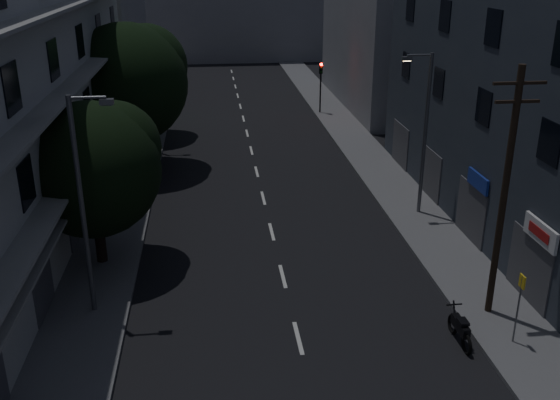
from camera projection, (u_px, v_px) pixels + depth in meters
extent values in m
plane|color=black|center=(256.00, 169.00, 38.70)|extent=(160.00, 160.00, 0.00)
cube|color=#565659|center=(133.00, 172.00, 37.87)|extent=(3.00, 90.00, 0.15)
cube|color=#565659|center=(374.00, 164.00, 39.48)|extent=(3.00, 90.00, 0.15)
cube|color=beige|center=(298.00, 338.00, 21.59)|extent=(0.15, 2.00, 0.01)
cube|color=beige|center=(283.00, 276.00, 25.75)|extent=(0.15, 2.00, 0.01)
cube|color=beige|center=(272.00, 232.00, 29.91)|extent=(0.15, 2.00, 0.01)
cube|color=beige|center=(263.00, 198.00, 34.08)|extent=(0.15, 2.00, 0.01)
cube|color=beige|center=(257.00, 172.00, 38.24)|extent=(0.15, 2.00, 0.01)
cube|color=beige|center=(251.00, 150.00, 42.40)|extent=(0.15, 2.00, 0.01)
cube|color=beige|center=(247.00, 133.00, 46.56)|extent=(0.15, 2.00, 0.01)
cube|color=beige|center=(243.00, 119.00, 50.72)|extent=(0.15, 2.00, 0.01)
cube|color=beige|center=(240.00, 106.00, 54.88)|extent=(0.15, 2.00, 0.01)
cube|color=beige|center=(238.00, 96.00, 59.05)|extent=(0.15, 2.00, 0.01)
cube|color=beige|center=(235.00, 86.00, 63.21)|extent=(0.15, 2.00, 0.01)
cube|color=beige|center=(233.00, 78.00, 67.37)|extent=(0.15, 2.00, 0.01)
cube|color=beige|center=(232.00, 71.00, 71.53)|extent=(0.15, 2.00, 0.01)
cube|color=#ABABA6|center=(4.00, 82.00, 28.39)|extent=(6.00, 36.00, 14.00)
cube|color=black|center=(40.00, 267.00, 22.21)|extent=(0.06, 1.60, 1.60)
cube|color=black|center=(72.00, 205.00, 27.76)|extent=(0.06, 1.60, 1.60)
cube|color=black|center=(94.00, 163.00, 33.31)|extent=(0.06, 1.60, 1.60)
cube|color=black|center=(110.00, 134.00, 38.86)|extent=(0.06, 1.60, 1.60)
cube|color=black|center=(121.00, 112.00, 44.41)|extent=(0.06, 1.60, 1.60)
cube|color=black|center=(26.00, 183.00, 21.05)|extent=(0.06, 1.60, 1.60)
cube|color=black|center=(63.00, 135.00, 26.60)|extent=(0.06, 1.60, 1.60)
cube|color=black|center=(87.00, 104.00, 32.14)|extent=(0.06, 1.60, 1.60)
cube|color=black|center=(104.00, 83.00, 37.69)|extent=(0.06, 1.60, 1.60)
cube|color=black|center=(117.00, 66.00, 43.24)|extent=(0.06, 1.60, 1.60)
cube|color=black|center=(12.00, 88.00, 19.88)|extent=(0.06, 1.60, 1.60)
cube|color=black|center=(53.00, 60.00, 25.43)|extent=(0.06, 1.60, 1.60)
cube|color=black|center=(80.00, 41.00, 30.98)|extent=(0.06, 1.60, 1.60)
cube|color=black|center=(99.00, 28.00, 36.53)|extent=(0.06, 1.60, 1.60)
cube|color=black|center=(112.00, 19.00, 42.07)|extent=(0.06, 1.60, 1.60)
cube|color=gray|center=(90.00, 143.00, 29.86)|extent=(1.00, 32.40, 0.12)
cube|color=gray|center=(82.00, 76.00, 28.69)|extent=(1.00, 32.40, 0.12)
cube|color=gray|center=(74.00, 3.00, 27.52)|extent=(1.00, 32.40, 0.12)
cube|color=gray|center=(90.00, 161.00, 30.18)|extent=(0.80, 32.40, 0.12)
cube|color=#424247|center=(42.00, 282.00, 22.43)|extent=(0.06, 2.40, 2.40)
cube|color=#424247|center=(74.00, 217.00, 27.98)|extent=(0.06, 2.40, 2.40)
cube|color=#424247|center=(95.00, 174.00, 33.53)|extent=(0.06, 2.40, 2.40)
cube|color=#424247|center=(111.00, 143.00, 39.08)|extent=(0.06, 2.40, 2.40)
cube|color=#424247|center=(122.00, 120.00, 44.63)|extent=(0.06, 2.40, 2.40)
cube|color=#2D333C|center=(542.00, 120.00, 27.80)|extent=(6.00, 28.00, 11.00)
cube|color=black|center=(550.00, 143.00, 21.64)|extent=(0.06, 1.40, 1.50)
cube|color=black|center=(484.00, 107.00, 26.73)|extent=(0.06, 1.40, 1.50)
cube|color=black|center=(439.00, 83.00, 31.81)|extent=(0.06, 1.40, 1.50)
cube|color=black|center=(406.00, 65.00, 36.90)|extent=(0.06, 1.40, 1.50)
cube|color=black|center=(493.00, 28.00, 25.52)|extent=(0.06, 1.40, 1.50)
cube|color=black|center=(445.00, 16.00, 30.61)|extent=(0.06, 1.40, 1.50)
cube|color=black|center=(411.00, 7.00, 35.69)|extent=(0.06, 1.40, 1.50)
cube|color=#424247|center=(529.00, 268.00, 23.43)|extent=(0.06, 3.00, 2.60)
cube|color=#424247|center=(471.00, 212.00, 28.51)|extent=(0.06, 3.00, 2.60)
cube|color=#424247|center=(430.00, 174.00, 33.60)|extent=(0.06, 3.00, 2.60)
cube|color=#424247|center=(400.00, 145.00, 38.69)|extent=(0.06, 3.00, 2.60)
cube|color=silver|center=(541.00, 232.00, 22.34)|extent=(0.12, 2.20, 0.80)
cube|color=#B21414|center=(539.00, 233.00, 22.33)|extent=(0.02, 1.40, 0.36)
cube|color=navy|center=(478.00, 181.00, 27.42)|extent=(0.12, 2.00, 0.70)
cube|color=slate|center=(101.00, 8.00, 55.77)|extent=(6.00, 20.00, 16.00)
cube|color=slate|center=(379.00, 29.00, 53.33)|extent=(6.00, 20.00, 13.00)
cube|color=slate|center=(227.00, 19.00, 78.50)|extent=(24.00, 8.00, 10.00)
cylinder|color=black|center=(98.00, 220.00, 26.09)|extent=(0.44, 0.44, 3.74)
sphere|color=black|center=(92.00, 170.00, 25.27)|extent=(5.60, 5.60, 5.60)
sphere|color=black|center=(114.00, 148.00, 25.76)|extent=(3.92, 3.92, 3.92)
sphere|color=black|center=(70.00, 165.00, 24.53)|extent=(3.64, 3.64, 3.64)
cylinder|color=black|center=(132.00, 130.00, 37.80)|extent=(0.44, 0.44, 4.71)
sphere|color=black|center=(128.00, 84.00, 36.77)|extent=(7.09, 7.09, 7.09)
sphere|color=black|center=(146.00, 66.00, 37.38)|extent=(4.96, 4.96, 4.96)
sphere|color=black|center=(110.00, 77.00, 35.83)|extent=(4.61, 4.61, 4.61)
cylinder|color=black|center=(142.00, 108.00, 44.89)|extent=(0.44, 0.44, 3.92)
sphere|color=black|center=(140.00, 76.00, 44.03)|extent=(5.85, 5.85, 5.85)
sphere|color=black|center=(152.00, 63.00, 44.53)|extent=(4.10, 4.10, 4.10)
sphere|color=black|center=(128.00, 71.00, 43.25)|extent=(3.81, 3.81, 3.81)
cylinder|color=black|center=(320.00, 93.00, 51.62)|extent=(0.12, 0.12, 3.20)
cube|color=black|center=(321.00, 68.00, 50.87)|extent=(0.28, 0.22, 0.90)
sphere|color=#FF0C05|center=(321.00, 64.00, 50.61)|extent=(0.22, 0.22, 0.22)
sphere|color=#3F330C|center=(321.00, 68.00, 50.72)|extent=(0.22, 0.22, 0.22)
sphere|color=black|center=(321.00, 72.00, 50.83)|extent=(0.22, 0.22, 0.22)
cylinder|color=black|center=(164.00, 93.00, 51.58)|extent=(0.12, 0.12, 3.20)
cube|color=black|center=(162.00, 68.00, 50.83)|extent=(0.28, 0.22, 0.90)
sphere|color=black|center=(162.00, 65.00, 50.57)|extent=(0.22, 0.22, 0.22)
sphere|color=#3F330C|center=(162.00, 68.00, 50.68)|extent=(0.22, 0.22, 0.22)
sphere|color=#0CFF26|center=(162.00, 72.00, 50.79)|extent=(0.22, 0.22, 0.22)
cylinder|color=#585A5F|center=(82.00, 209.00, 21.61)|extent=(0.18, 0.18, 8.00)
cylinder|color=#585A5F|center=(87.00, 98.00, 20.25)|extent=(1.20, 0.10, 0.10)
cube|color=#585A5F|center=(107.00, 102.00, 20.37)|extent=(0.45, 0.25, 0.18)
cube|color=#4C4C4C|center=(107.00, 105.00, 20.41)|extent=(0.35, 0.18, 0.04)
cylinder|color=#54555B|center=(425.00, 136.00, 30.44)|extent=(0.18, 0.18, 8.00)
cylinder|color=#54555B|center=(420.00, 55.00, 28.95)|extent=(1.20, 0.10, 0.10)
cube|color=#54555B|center=(407.00, 59.00, 28.95)|extent=(0.45, 0.25, 0.18)
cube|color=#FFD88C|center=(407.00, 61.00, 28.98)|extent=(0.35, 0.18, 0.04)
cylinder|color=#575B5F|center=(143.00, 89.00, 41.15)|extent=(0.18, 0.18, 8.00)
cylinder|color=#575B5F|center=(148.00, 28.00, 39.79)|extent=(1.20, 0.10, 0.10)
cube|color=#575B5F|center=(158.00, 30.00, 39.91)|extent=(0.45, 0.25, 0.18)
cube|color=#4C4C4C|center=(158.00, 32.00, 39.95)|extent=(0.35, 0.18, 0.04)
cylinder|color=black|center=(504.00, 197.00, 21.36)|extent=(0.24, 0.24, 9.00)
cube|color=black|center=(520.00, 83.00, 19.93)|extent=(1.80, 0.10, 0.10)
cube|color=black|center=(517.00, 102.00, 20.15)|extent=(1.50, 0.10, 0.10)
cylinder|color=#595B60|center=(518.00, 309.00, 20.69)|extent=(0.06, 0.06, 2.50)
cube|color=yellow|center=(522.00, 282.00, 20.30)|extent=(0.05, 0.35, 0.45)
torus|color=black|center=(467.00, 344.00, 20.70)|extent=(0.12, 0.73, 0.72)
torus|color=black|center=(453.00, 324.00, 21.84)|extent=(0.12, 0.73, 0.72)
cube|color=black|center=(460.00, 326.00, 21.15)|extent=(0.26, 1.13, 0.36)
cube|color=black|center=(463.00, 322.00, 20.91)|extent=(0.31, 0.46, 0.10)
cylinder|color=black|center=(454.00, 314.00, 21.62)|extent=(0.06, 0.45, 0.86)
cube|color=black|center=(454.00, 304.00, 21.60)|extent=(0.56, 0.05, 0.04)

